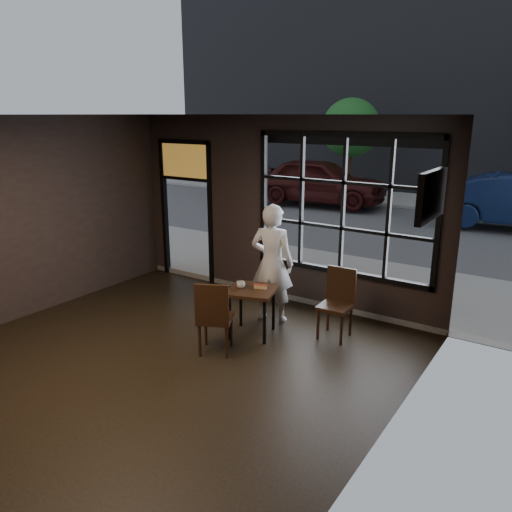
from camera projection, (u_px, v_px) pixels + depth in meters
The scene contains 16 objects.
floor at pixel (133, 380), 6.27m from camera, with size 6.00×7.00×0.02m, color black.
ceiling at pixel (112, 114), 5.38m from camera, with size 6.00×7.00×0.02m, color black.
wall_right at pixel (367, 311), 4.23m from camera, with size 0.04×7.00×3.20m, color black.
window_frame at pixel (343, 206), 7.93m from camera, with size 3.06×0.12×2.28m, color black.
stained_transom at pixel (185, 160), 9.54m from camera, with size 1.20×0.06×0.70m, color orange.
street_asphalt at pixel (486, 179), 25.47m from camera, with size 60.00×41.00×0.04m, color #545456.
building_across at pixel (503, 15), 22.60m from camera, with size 28.00×12.00×15.00m, color #5B5956.
cafe_table at pixel (252, 312), 7.44m from camera, with size 0.68×0.68×0.73m, color black.
chair_near at pixel (215, 316), 6.86m from camera, with size 0.46×0.46×1.06m, color black.
chair_window at pixel (335, 305), 7.30m from camera, with size 0.45×0.45×1.04m, color black.
man at pixel (272, 263), 7.82m from camera, with size 0.69×0.45×1.90m, color silver.
hotdog at pixel (260, 286), 7.35m from camera, with size 0.20×0.08×0.06m, color tan, non-canonical shape.
cup at pixel (241, 285), 7.37m from camera, with size 0.12×0.12×0.10m, color silver.
tv at pixel (432, 195), 5.69m from camera, with size 0.11×0.98×0.57m, color black.
maroon_car at pixel (319, 181), 17.74m from camera, with size 1.90×4.72×1.61m, color #3B100F.
tree_left at pixel (351, 128), 19.07m from camera, with size 2.23×2.23×3.80m.
Camera 1 is at (4.40, -3.80, 3.21)m, focal length 35.00 mm.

